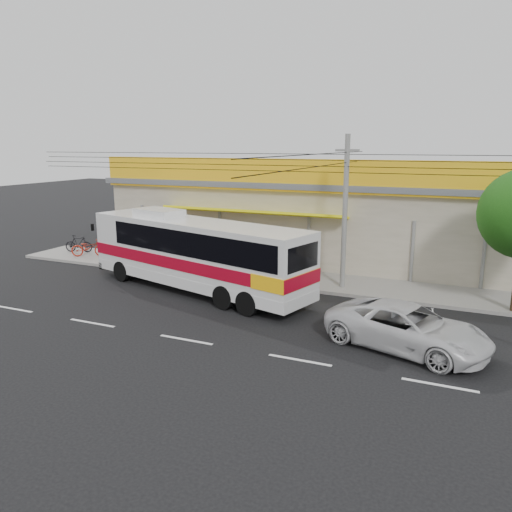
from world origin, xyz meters
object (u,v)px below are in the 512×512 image
Objects in this scene: motorbike_red at (89,247)px; motorbike_dark at (79,244)px; white_car at (407,328)px; utility_pole at (347,163)px; coach_bus at (198,251)px.

motorbike_dark is at bearing 36.49° from motorbike_red.
motorbike_dark is at bearing 88.68° from white_car.
white_car is (19.62, -6.63, 0.06)m from motorbike_dark.
white_car is at bearing -123.67° from motorbike_dark.
white_car reaches higher than motorbike_dark.
motorbike_red is 19.24m from white_car.
motorbike_red is 0.38× the size of white_car.
utility_pole is (16.09, -0.93, 4.98)m from motorbike_dark.
utility_pole is (5.70, 2.87, 3.76)m from coach_bus.
motorbike_red is 1.16× the size of motorbike_dark.
white_car is (9.23, -2.83, -1.15)m from coach_bus.
motorbike_red is at bearing -130.37° from motorbike_dark.
white_car is (18.28, -5.99, 0.05)m from motorbike_red.
utility_pole reaches higher than white_car.
motorbike_dark is 0.05× the size of utility_pole.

